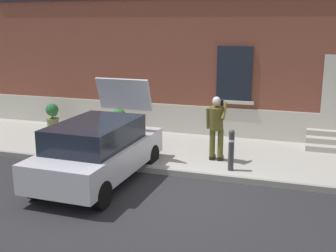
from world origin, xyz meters
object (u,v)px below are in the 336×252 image
at_px(hatchback_car_silver, 99,150).
at_px(planter_olive, 53,115).
at_px(planter_cream, 119,120).
at_px(bollard_near_person, 231,149).
at_px(person_on_phone, 216,124).

relative_size(hatchback_car_silver, planter_olive, 4.77).
height_order(hatchback_car_silver, planter_olive, hatchback_car_silver).
xyz_separation_m(hatchback_car_silver, planter_cream, (-1.22, 3.83, -0.19)).
xyz_separation_m(bollard_near_person, person_on_phone, (-0.52, 0.65, 0.44)).
distance_m(bollard_near_person, planter_cream, 4.84).
height_order(bollard_near_person, planter_cream, bollard_near_person).
bearing_deg(person_on_phone, bollard_near_person, -45.44).
xyz_separation_m(person_on_phone, planter_olive, (-6.22, 1.87, -0.54)).
height_order(person_on_phone, planter_cream, person_on_phone).
bearing_deg(hatchback_car_silver, bollard_near_person, 24.81).
bearing_deg(person_on_phone, planter_cream, 159.49).
bearing_deg(planter_olive, bollard_near_person, -20.48).
relative_size(bollard_near_person, person_on_phone, 0.60).
bearing_deg(planter_cream, person_on_phone, -26.54).
height_order(hatchback_car_silver, person_on_phone, hatchback_car_silver).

